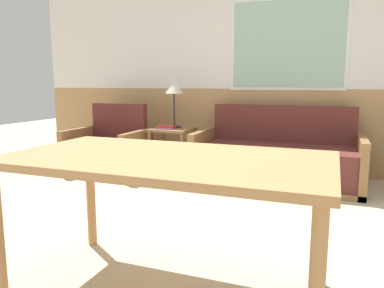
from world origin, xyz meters
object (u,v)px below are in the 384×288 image
armchair (108,152)px  table_lamp (174,90)px  dining_table (167,170)px  couch (277,160)px  side_table (172,137)px

armchair → table_lamp: table_lamp is taller
table_lamp → dining_table: bearing=-67.2°
table_lamp → couch: bearing=-5.9°
armchair → side_table: armchair is taller
couch → dining_table: couch is taller
side_table → dining_table: size_ratio=0.35×
couch → dining_table: (-0.20, -2.54, 0.43)m
armchair → couch: bearing=-9.6°
armchair → dining_table: (1.90, -2.32, 0.43)m
armchair → table_lamp: size_ratio=1.56×
couch → side_table: 1.34m
armchair → dining_table: size_ratio=0.57×
side_table → table_lamp: size_ratio=0.95×
couch → dining_table: size_ratio=1.12×
dining_table → armchair: bearing=129.4°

